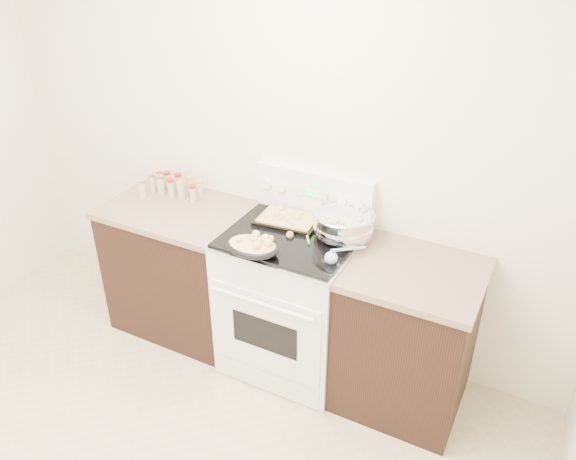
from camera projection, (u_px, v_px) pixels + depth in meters
The scene contains 10 objects.
room_shell at pixel (12, 204), 1.91m from camera, with size 4.10×3.60×2.75m.
counter_left at pixel (184, 267), 3.82m from camera, with size 0.93×0.67×0.92m.
counter_right at pixel (406, 337), 3.20m from camera, with size 0.73×0.67×0.92m.
kitchen_range at pixel (292, 298), 3.47m from camera, with size 0.78×0.73×1.22m.
mixing_bowl at pixel (344, 225), 3.18m from camera, with size 0.44×0.44×0.21m.
roasting_pan at pixel (253, 246), 3.04m from camera, with size 0.32×0.23×0.12m.
baking_sheet at pixel (288, 219), 3.37m from camera, with size 0.39×0.29×0.06m.
wooden_spoon at pixel (296, 233), 3.23m from camera, with size 0.17×0.25×0.04m.
blue_ladle at pixel (334, 257), 2.98m from camera, with size 0.16×0.23×0.09m.
spice_jars at pixel (172, 185), 3.73m from camera, with size 0.39×0.24×0.13m.
Camera 1 is at (1.62, -1.08, 2.57)m, focal length 35.00 mm.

